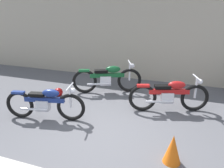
# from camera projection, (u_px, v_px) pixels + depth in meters

# --- Properties ---
(ground_plane) EXTENTS (40.00, 40.00, 0.00)m
(ground_plane) POSITION_uv_depth(u_px,v_px,m) (104.00, 135.00, 4.77)
(ground_plane) COLOR #56565B
(building_wall) EXTENTS (18.00, 0.30, 3.05)m
(building_wall) POSITION_uv_depth(u_px,v_px,m) (145.00, 38.00, 7.96)
(building_wall) COLOR #B2A893
(building_wall) RESTS_ON ground_plane
(helmet) EXTENTS (0.26, 0.26, 0.26)m
(helmet) POSITION_uv_depth(u_px,v_px,m) (59.00, 92.00, 6.77)
(helmet) COLOR maroon
(helmet) RESTS_ON ground_plane
(traffic_cone) EXTENTS (0.32, 0.32, 0.55)m
(traffic_cone) POSITION_uv_depth(u_px,v_px,m) (173.00, 149.00, 3.86)
(traffic_cone) COLOR orange
(traffic_cone) RESTS_ON ground_plane
(motorcycle_blue) EXTENTS (1.96, 0.68, 0.89)m
(motorcycle_blue) POSITION_uv_depth(u_px,v_px,m) (45.00, 103.00, 5.31)
(motorcycle_blue) COLOR black
(motorcycle_blue) RESTS_ON ground_plane
(motorcycle_red) EXTENTS (2.01, 0.90, 0.94)m
(motorcycle_red) POSITION_uv_depth(u_px,v_px,m) (170.00, 95.00, 5.72)
(motorcycle_red) COLOR black
(motorcycle_red) RESTS_ON ground_plane
(motorcycle_green) EXTENTS (2.05, 1.07, 0.99)m
(motorcycle_green) POSITION_uv_depth(u_px,v_px,m) (108.00, 78.00, 6.97)
(motorcycle_green) COLOR black
(motorcycle_green) RESTS_ON ground_plane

